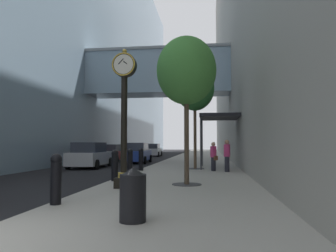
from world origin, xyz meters
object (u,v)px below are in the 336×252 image
pedestrian_by_clock (227,155)px  pedestrian_walking (213,156)px  car_red_trailing (112,153)px  bollard_nearest (56,178)px  bollard_fifth (141,159)px  car_silver_near (90,155)px  car_white_mid (153,150)px  street_tree_near (186,71)px  street_tree_mid_near (195,89)px  car_blue_far (138,153)px  street_clock (124,111)px  bollard_fourth (130,161)px  bollard_third (115,165)px  trash_bin (133,194)px

pedestrian_by_clock → pedestrian_walking: bearing=151.3°
car_red_trailing → bollard_nearest: bearing=-76.4°
bollard_fifth → car_silver_near: (-4.29, 3.35, 0.03)m
bollard_fifth → car_white_mid: (-3.37, 22.52, -0.01)m
street_tree_near → car_white_mid: 29.23m
street_tree_mid_near → car_blue_far: size_ratio=1.33×
street_tree_near → car_blue_far: size_ratio=1.19×
street_clock → bollard_fourth: street_clock is taller
car_silver_near → pedestrian_by_clock: bearing=-21.3°
car_silver_near → bollard_third: bearing=-62.8°
street_tree_near → car_blue_far: street_tree_near is taller
street_clock → pedestrian_by_clock: 7.96m
bollard_fifth → car_silver_near: 5.44m
bollard_fourth → car_silver_near: car_silver_near is taller
bollard_third → car_blue_far: bearing=99.1°
pedestrian_by_clock → car_silver_near: bearing=158.7°
trash_bin → street_clock: bearing=107.5°
bollard_fourth → car_red_trailing: (-4.92, 12.91, -0.03)m
bollard_fourth → car_white_mid: size_ratio=0.30×
street_tree_near → street_tree_mid_near: bearing=90.0°
trash_bin → car_blue_far: (-4.58, 20.47, 0.15)m
bollard_fourth → trash_bin: bollard_fourth is taller
street_tree_near → street_tree_mid_near: size_ratio=0.89×
bollard_fourth → pedestrian_by_clock: bearing=25.8°
street_tree_mid_near → car_blue_far: 9.99m
street_tree_mid_near → car_silver_near: (-7.28, 1.77, -4.14)m
street_tree_near → pedestrian_by_clock: 6.75m
bollard_third → bollard_fourth: bearing=90.0°
street_clock → bollard_third: street_clock is taller
pedestrian_walking → car_blue_far: pedestrian_walking is taller
car_blue_far → car_red_trailing: bearing=152.3°
street_clock → car_silver_near: bearing=116.8°
bollard_fourth → street_clock: bearing=-78.6°
pedestrian_by_clock → street_tree_mid_near: bearing=135.2°
bollard_third → bollard_fifth: same height
bollard_nearest → car_silver_near: (-4.29, 13.36, 0.03)m
street_tree_mid_near → car_silver_near: size_ratio=1.37×
pedestrian_by_clock → trash_bin: bearing=-102.3°
bollard_fourth → car_white_mid: car_white_mid is taller
bollard_third → street_clock: bearing=-65.0°
bollard_nearest → bollard_fifth: size_ratio=1.00×
street_clock → bollard_fifth: (-0.89, 6.92, -2.00)m
street_clock → bollard_fourth: size_ratio=3.81×
street_clock → car_blue_far: (-3.15, 15.93, -1.97)m
street_tree_mid_near → pedestrian_walking: 4.37m
car_white_mid → car_blue_far: car_blue_far is taller
pedestrian_walking → car_blue_far: bearing=125.6°
bollard_fourth → bollard_fifth: 2.50m
car_silver_near → trash_bin: bearing=-65.9°
bollard_third → car_red_trailing: (-4.92, 15.41, -0.03)m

